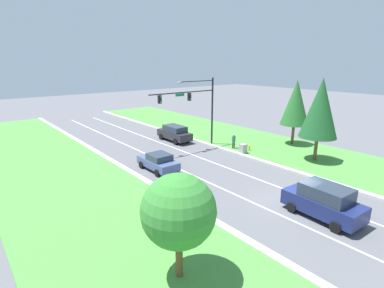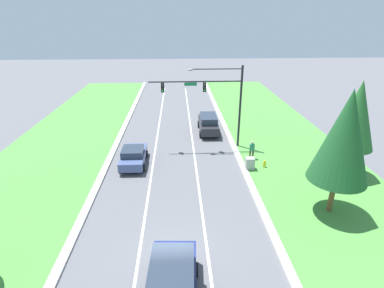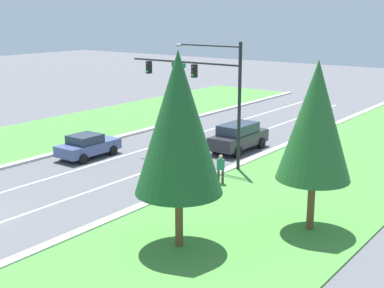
{
  "view_description": "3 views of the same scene",
  "coord_description": "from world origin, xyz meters",
  "px_view_note": "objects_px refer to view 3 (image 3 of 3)",
  "views": [
    {
      "loc": [
        -16.75,
        -9.96,
        9.32
      ],
      "look_at": [
        1.14,
        12.32,
        1.43
      ],
      "focal_mm": 28.0,
      "sensor_mm": 36.0,
      "label": 1
    },
    {
      "loc": [
        0.37,
        -11.34,
        11.48
      ],
      "look_at": [
        1.52,
        11.74,
        1.63
      ],
      "focal_mm": 28.0,
      "sensor_mm": 36.0,
      "label": 2
    },
    {
      "loc": [
        22.32,
        -11.59,
        9.31
      ],
      "look_at": [
        2.62,
        14.78,
        1.12
      ],
      "focal_mm": 50.0,
      "sensor_mm": 36.0,
      "label": 3
    }
  ],
  "objects_px": {
    "fire_hydrant": "(214,188)",
    "conifer_near_right_tree": "(316,121)",
    "charcoal_suv": "(239,136)",
    "pedestrian": "(221,168)",
    "traffic_signal_mast": "(206,82)",
    "slate_blue_sedan": "(88,146)",
    "conifer_far_right_tree": "(178,123)",
    "utility_cabinet": "(191,182)"
  },
  "relations": [
    {
      "from": "fire_hydrant",
      "to": "conifer_near_right_tree",
      "type": "bearing_deg",
      "value": -12.51
    },
    {
      "from": "charcoal_suv",
      "to": "pedestrian",
      "type": "relative_size",
      "value": 2.94
    },
    {
      "from": "traffic_signal_mast",
      "to": "slate_blue_sedan",
      "type": "height_order",
      "value": "traffic_signal_mast"
    },
    {
      "from": "slate_blue_sedan",
      "to": "fire_hydrant",
      "type": "bearing_deg",
      "value": -6.27
    },
    {
      "from": "slate_blue_sedan",
      "to": "conifer_far_right_tree",
      "type": "bearing_deg",
      "value": -28.87
    },
    {
      "from": "utility_cabinet",
      "to": "conifer_near_right_tree",
      "type": "xyz_separation_m",
      "value": [
        7.29,
        -1.06,
        4.34
      ]
    },
    {
      "from": "slate_blue_sedan",
      "to": "pedestrian",
      "type": "distance_m",
      "value": 10.12
    },
    {
      "from": "utility_cabinet",
      "to": "conifer_far_right_tree",
      "type": "relative_size",
      "value": 0.13
    },
    {
      "from": "slate_blue_sedan",
      "to": "utility_cabinet",
      "type": "relative_size",
      "value": 4.06
    },
    {
      "from": "pedestrian",
      "to": "conifer_far_right_tree",
      "type": "height_order",
      "value": "conifer_far_right_tree"
    },
    {
      "from": "utility_cabinet",
      "to": "conifer_far_right_tree",
      "type": "bearing_deg",
      "value": -57.07
    },
    {
      "from": "utility_cabinet",
      "to": "pedestrian",
      "type": "relative_size",
      "value": 0.62
    },
    {
      "from": "traffic_signal_mast",
      "to": "fire_hydrant",
      "type": "height_order",
      "value": "traffic_signal_mast"
    },
    {
      "from": "charcoal_suv",
      "to": "conifer_far_right_tree",
      "type": "distance_m",
      "value": 16.45
    },
    {
      "from": "traffic_signal_mast",
      "to": "charcoal_suv",
      "type": "distance_m",
      "value": 5.73
    },
    {
      "from": "slate_blue_sedan",
      "to": "conifer_near_right_tree",
      "type": "relative_size",
      "value": 0.58
    },
    {
      "from": "traffic_signal_mast",
      "to": "slate_blue_sedan",
      "type": "xyz_separation_m",
      "value": [
        -7.04,
        -3.37,
        -4.34
      ]
    },
    {
      "from": "utility_cabinet",
      "to": "fire_hydrant",
      "type": "relative_size",
      "value": 1.5
    },
    {
      "from": "slate_blue_sedan",
      "to": "pedestrian",
      "type": "bearing_deg",
      "value": 2.7
    },
    {
      "from": "conifer_far_right_tree",
      "to": "charcoal_suv",
      "type": "bearing_deg",
      "value": 113.3
    },
    {
      "from": "utility_cabinet",
      "to": "conifer_far_right_tree",
      "type": "height_order",
      "value": "conifer_far_right_tree"
    },
    {
      "from": "charcoal_suv",
      "to": "utility_cabinet",
      "type": "bearing_deg",
      "value": -73.49
    },
    {
      "from": "fire_hydrant",
      "to": "conifer_near_right_tree",
      "type": "xyz_separation_m",
      "value": [
        5.99,
        -1.33,
        4.53
      ]
    },
    {
      "from": "slate_blue_sedan",
      "to": "fire_hydrant",
      "type": "relative_size",
      "value": 6.11
    },
    {
      "from": "pedestrian",
      "to": "fire_hydrant",
      "type": "bearing_deg",
      "value": 106.44
    },
    {
      "from": "traffic_signal_mast",
      "to": "fire_hydrant",
      "type": "xyz_separation_m",
      "value": [
        3.77,
        -4.51,
        -4.78
      ]
    },
    {
      "from": "pedestrian",
      "to": "conifer_far_right_tree",
      "type": "distance_m",
      "value": 9.41
    },
    {
      "from": "conifer_near_right_tree",
      "to": "conifer_far_right_tree",
      "type": "distance_m",
      "value": 5.94
    },
    {
      "from": "fire_hydrant",
      "to": "traffic_signal_mast",
      "type": "bearing_deg",
      "value": 129.86
    },
    {
      "from": "traffic_signal_mast",
      "to": "charcoal_suv",
      "type": "bearing_deg",
      "value": 90.45
    },
    {
      "from": "traffic_signal_mast",
      "to": "conifer_near_right_tree",
      "type": "height_order",
      "value": "traffic_signal_mast"
    },
    {
      "from": "charcoal_suv",
      "to": "conifer_near_right_tree",
      "type": "height_order",
      "value": "conifer_near_right_tree"
    },
    {
      "from": "traffic_signal_mast",
      "to": "slate_blue_sedan",
      "type": "bearing_deg",
      "value": -154.45
    },
    {
      "from": "traffic_signal_mast",
      "to": "utility_cabinet",
      "type": "distance_m",
      "value": 7.08
    },
    {
      "from": "traffic_signal_mast",
      "to": "pedestrian",
      "type": "relative_size",
      "value": 4.91
    },
    {
      "from": "slate_blue_sedan",
      "to": "pedestrian",
      "type": "relative_size",
      "value": 2.53
    },
    {
      "from": "pedestrian",
      "to": "fire_hydrant",
      "type": "xyz_separation_m",
      "value": [
        0.7,
        -1.66,
        -0.59
      ]
    },
    {
      "from": "utility_cabinet",
      "to": "fire_hydrant",
      "type": "height_order",
      "value": "utility_cabinet"
    },
    {
      "from": "utility_cabinet",
      "to": "pedestrian",
      "type": "xyz_separation_m",
      "value": [
        0.6,
        1.93,
        0.41
      ]
    },
    {
      "from": "charcoal_suv",
      "to": "pedestrian",
      "type": "xyz_separation_m",
      "value": [
        3.1,
        -6.83,
        -0.06
      ]
    },
    {
      "from": "charcoal_suv",
      "to": "pedestrian",
      "type": "height_order",
      "value": "charcoal_suv"
    },
    {
      "from": "traffic_signal_mast",
      "to": "charcoal_suv",
      "type": "relative_size",
      "value": 1.67
    }
  ]
}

